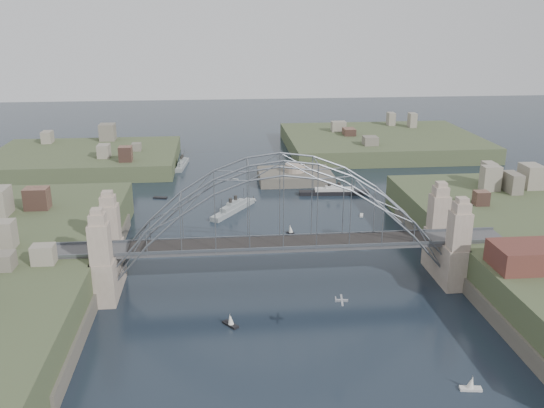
{
  "coord_description": "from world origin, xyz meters",
  "views": [
    {
      "loc": [
        -11.22,
        -98.53,
        48.43
      ],
      "look_at": [
        0.0,
        18.0,
        10.0
      ],
      "focal_mm": 38.34,
      "sensor_mm": 36.0,
      "label": 1
    }
  ],
  "objects_px": {
    "bridge": "(281,223)",
    "naval_cruiser_near": "(233,209)",
    "naval_cruiser_far": "(182,164)",
    "ocean_liner": "(334,192)",
    "fort_island": "(295,182)"
  },
  "relations": [
    {
      "from": "bridge",
      "to": "naval_cruiser_near",
      "type": "relative_size",
      "value": 5.12
    },
    {
      "from": "naval_cruiser_near",
      "to": "naval_cruiser_far",
      "type": "xyz_separation_m",
      "value": [
        -15.39,
        48.07,
        -0.02
      ]
    },
    {
      "from": "bridge",
      "to": "naval_cruiser_far",
      "type": "relative_size",
      "value": 5.32
    },
    {
      "from": "ocean_liner",
      "to": "naval_cruiser_near",
      "type": "bearing_deg",
      "value": -156.66
    },
    {
      "from": "fort_island",
      "to": "naval_cruiser_near",
      "type": "height_order",
      "value": "fort_island"
    },
    {
      "from": "naval_cruiser_near",
      "to": "ocean_liner",
      "type": "height_order",
      "value": "naval_cruiser_near"
    },
    {
      "from": "naval_cruiser_far",
      "to": "ocean_liner",
      "type": "height_order",
      "value": "naval_cruiser_far"
    },
    {
      "from": "naval_cruiser_far",
      "to": "ocean_liner",
      "type": "relative_size",
      "value": 0.8
    },
    {
      "from": "naval_cruiser_far",
      "to": "bridge",
      "type": "bearing_deg",
      "value": -75.79
    },
    {
      "from": "bridge",
      "to": "naval_cruiser_near",
      "type": "xyz_separation_m",
      "value": [
        -7.62,
        42.84,
        -11.48
      ]
    },
    {
      "from": "naval_cruiser_near",
      "to": "naval_cruiser_far",
      "type": "height_order",
      "value": "naval_cruiser_near"
    },
    {
      "from": "fort_island",
      "to": "naval_cruiser_far",
      "type": "bearing_deg",
      "value": 149.16
    },
    {
      "from": "naval_cruiser_far",
      "to": "ocean_liner",
      "type": "distance_m",
      "value": 56.74
    },
    {
      "from": "naval_cruiser_near",
      "to": "bridge",
      "type": "bearing_deg",
      "value": -79.91
    },
    {
      "from": "fort_island",
      "to": "naval_cruiser_near",
      "type": "xyz_separation_m",
      "value": [
        -19.62,
        -27.16,
        1.18
      ]
    }
  ]
}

